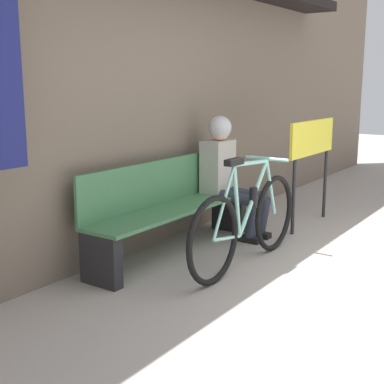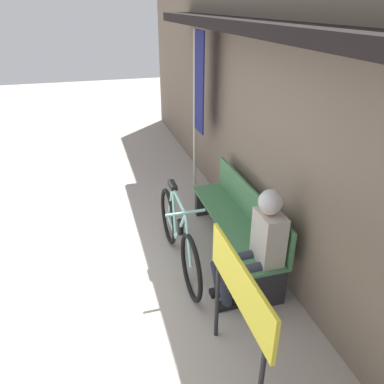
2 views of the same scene
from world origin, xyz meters
name	(u,v)px [view 1 (image 1 of 2)]	position (x,y,z in m)	size (l,w,h in m)	color
storefront_wall	(154,66)	(0.00, 2.56, 1.66)	(12.00, 0.56, 3.20)	#756656
park_bench_near	(169,209)	(-0.20, 2.25, 0.40)	(1.98, 0.42, 0.83)	#477F51
bicycle	(247,222)	(-0.12, 1.50, 0.38)	(1.73, 0.40, 0.93)	black
person_seated	(227,168)	(0.58, 2.12, 0.68)	(0.34, 0.66, 1.19)	#2D3342
signboard	(312,145)	(1.40, 1.58, 0.86)	(1.07, 0.04, 1.13)	#232326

